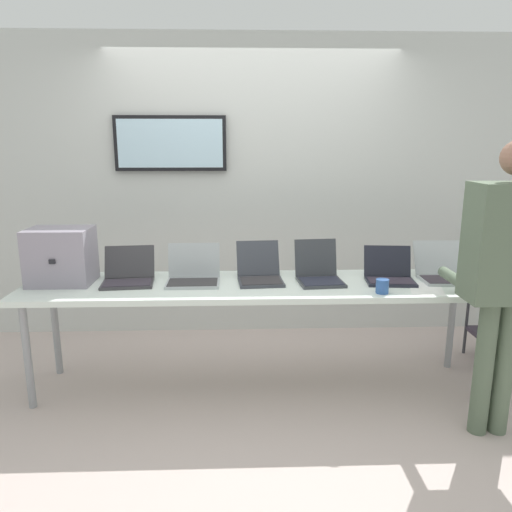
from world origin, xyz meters
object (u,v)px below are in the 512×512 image
object	(u,v)px
laptop_station_1	(193,274)
person	(505,263)
equipment_box	(61,256)
workbench	(257,290)
laptop_station_3	(319,272)
laptop_station_2	(260,272)
coffee_mug	(382,286)
laptop_station_4	(389,274)
laptop_station_0	(128,275)
laptop_station_5	(445,271)

from	to	relation	value
laptop_station_1	person	xyz separation A→B (m)	(1.83, -0.66, 0.23)
equipment_box	workbench	bearing A→B (deg)	-2.61
laptop_station_3	workbench	bearing A→B (deg)	-174.02
equipment_box	laptop_station_2	distance (m)	1.38
laptop_station_2	laptop_station_3	xyz separation A→B (m)	(0.42, -0.03, 0.00)
laptop_station_2	coffee_mug	world-z (taller)	laptop_station_2
laptop_station_4	person	distance (m)	0.83
equipment_box	laptop_station_0	bearing A→B (deg)	-1.21
laptop_station_2	laptop_station_3	distance (m)	0.42
equipment_box	laptop_station_3	distance (m)	1.79
workbench	laptop_station_1	distance (m)	0.46
workbench	laptop_station_0	bearing A→B (deg)	176.69
workbench	laptop_station_4	world-z (taller)	laptop_station_4
coffee_mug	workbench	bearing A→B (deg)	162.66
equipment_box	laptop_station_2	world-z (taller)	equipment_box
laptop_station_3	coffee_mug	world-z (taller)	laptop_station_3
equipment_box	laptop_station_4	world-z (taller)	equipment_box
laptop_station_4	laptop_station_5	world-z (taller)	laptop_station_5
laptop_station_3	coffee_mug	bearing A→B (deg)	-38.83
laptop_station_1	laptop_station_0	bearing A→B (deg)	178.56
laptop_station_1	laptop_station_4	size ratio (longest dim) A/B	1.03
laptop_station_0	laptop_station_5	size ratio (longest dim) A/B	0.98
workbench	laptop_station_3	distance (m)	0.45
laptop_station_0	laptop_station_4	size ratio (longest dim) A/B	1.05
laptop_station_3	laptop_station_5	world-z (taller)	laptop_station_3
equipment_box	coffee_mug	bearing A→B (deg)	-8.23
person	laptop_station_4	bearing A→B (deg)	124.75
laptop_station_0	laptop_station_2	world-z (taller)	laptop_station_2
equipment_box	laptop_station_0	distance (m)	0.48
laptop_station_0	laptop_station_3	distance (m)	1.33
laptop_station_5	person	bearing A→B (deg)	-86.95
equipment_box	laptop_station_2	size ratio (longest dim) A/B	1.06
laptop_station_3	laptop_station_5	bearing A→B (deg)	1.42
equipment_box	laptop_station_0	size ratio (longest dim) A/B	1.12
workbench	person	bearing A→B (deg)	-24.19
equipment_box	laptop_station_0	world-z (taller)	equipment_box
laptop_station_3	laptop_station_5	xyz separation A→B (m)	(0.91, 0.02, -0.01)
equipment_box	coffee_mug	distance (m)	2.18
laptop_station_5	coffee_mug	world-z (taller)	laptop_station_5
laptop_station_5	equipment_box	bearing A→B (deg)	-179.86
laptop_station_3	laptop_station_4	distance (m)	0.50
laptop_station_2	laptop_station_4	bearing A→B (deg)	-2.93
laptop_station_2	person	bearing A→B (deg)	-27.11
workbench	laptop_station_3	world-z (taller)	laptop_station_3
coffee_mug	laptop_station_1	bearing A→B (deg)	166.88
laptop_station_3	laptop_station_0	bearing A→B (deg)	179.72
person	coffee_mug	world-z (taller)	person
laptop_station_3	coffee_mug	size ratio (longest dim) A/B	3.84
laptop_station_1	person	size ratio (longest dim) A/B	0.21
workbench	laptop_station_2	world-z (taller)	laptop_station_2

